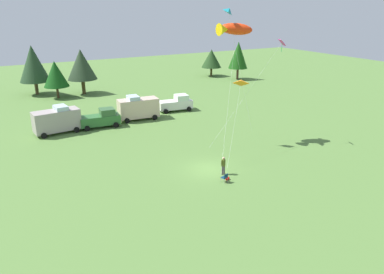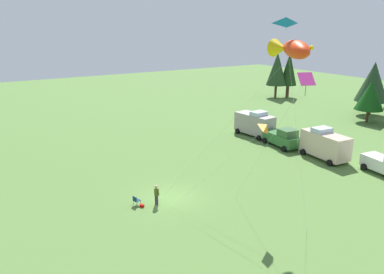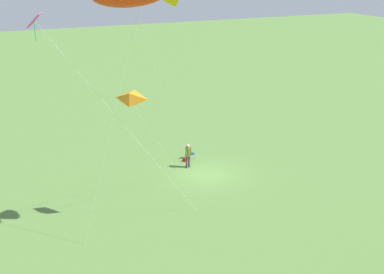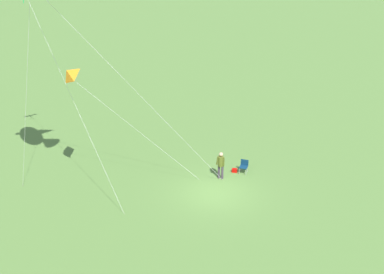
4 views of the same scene
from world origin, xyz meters
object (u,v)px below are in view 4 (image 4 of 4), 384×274
Objects in this scene: folding_chair at (244,165)px; kite_delta_orange at (67,75)px; person_kite_flyer at (221,163)px; backpack_on_grass at (235,170)px.

kite_delta_orange is (6.77, 7.39, 6.60)m from folding_chair.
kite_delta_orange is (5.97, 5.93, 6.06)m from person_kite_flyer.
person_kite_flyer is 5.44× the size of backpack_on_grass.
person_kite_flyer is 0.23× the size of kite_delta_orange.
folding_chair is 2.56× the size of backpack_on_grass.
backpack_on_grass is at bearing 151.71° from person_kite_flyer.
backpack_on_grass is at bearing -131.49° from kite_delta_orange.
folding_chair is at bearing -132.48° from kite_delta_orange.
person_kite_flyer is 1.74m from folding_chair.
person_kite_flyer is at bearing 75.23° from backpack_on_grass.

